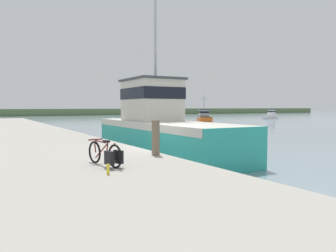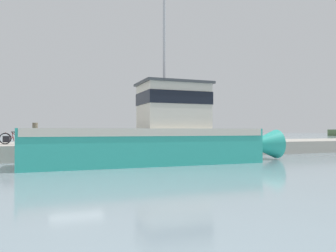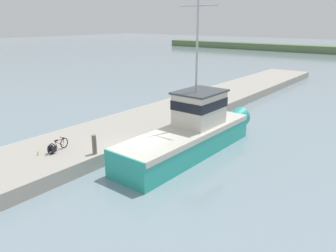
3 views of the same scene
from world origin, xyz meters
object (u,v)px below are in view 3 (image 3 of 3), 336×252
at_px(fishing_boat_main, 193,131).
at_px(mooring_post, 94,145).
at_px(bicycle_touring, 56,147).
at_px(water_bottle_by_bike, 38,153).

distance_m(fishing_boat_main, mooring_post, 6.50).
bearing_deg(bicycle_touring, mooring_post, 17.74).
xyz_separation_m(mooring_post, water_bottle_by_bike, (-2.45, -2.21, -0.46)).
relative_size(fishing_boat_main, bicycle_touring, 7.97).
xyz_separation_m(bicycle_touring, water_bottle_by_bike, (-0.34, -1.01, -0.20)).
xyz_separation_m(fishing_boat_main, water_bottle_by_bike, (-5.58, -7.90, -0.45)).
bearing_deg(bicycle_touring, water_bottle_by_bike, -120.86).
bearing_deg(water_bottle_by_bike, mooring_post, 42.01).
distance_m(fishing_boat_main, water_bottle_by_bike, 9.68).
relative_size(fishing_boat_main, mooring_post, 11.40).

